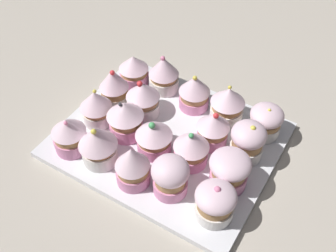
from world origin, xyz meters
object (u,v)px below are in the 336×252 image
object	(u,v)px
cupcake_5	(96,107)
cupcake_14	(134,69)
cupcake_18	(266,121)
cupcake_10	(114,86)
cupcake_7	(154,136)
cupcake_11	(143,98)
cupcake_8	(191,147)
baking_tray	(168,140)
cupcake_16	(194,91)
cupcake_9	(229,170)
cupcake_1	(98,144)
cupcake_0	(69,134)
cupcake_6	(125,118)
cupcake_12	(213,128)
cupcake_3	(170,176)
cupcake_17	(227,104)
cupcake_4	(215,202)
cupcake_13	(248,141)
cupcake_2	(132,165)
cupcake_15	(164,74)

from	to	relation	value
cupcake_5	cupcake_14	distance (cm)	12.43
cupcake_18	cupcake_10	bearing A→B (deg)	-165.52
cupcake_7	cupcake_11	size ratio (longest dim) A/B	0.96
cupcake_8	cupcake_11	bearing A→B (deg)	156.59
baking_tray	cupcake_16	world-z (taller)	cupcake_16
cupcake_9	cupcake_16	world-z (taller)	cupcake_16
cupcake_1	cupcake_5	distance (cm)	9.13
cupcake_0	cupcake_7	bearing A→B (deg)	29.27
cupcake_6	cupcake_14	bearing A→B (deg)	118.61
cupcake_7	cupcake_18	world-z (taller)	cupcake_7
cupcake_0	cupcake_16	world-z (taller)	cupcake_16
cupcake_9	cupcake_12	distance (cm)	8.85
cupcake_11	cupcake_14	distance (cm)	8.85
cupcake_3	cupcake_17	xyz separation A→B (cm)	(0.71, 18.66, 0.08)
baking_tray	cupcake_0	bearing A→B (deg)	-140.86
cupcake_4	cupcake_13	world-z (taller)	cupcake_13
cupcake_6	cupcake_8	xyz separation A→B (cm)	(12.78, 0.30, -0.25)
cupcake_9	cupcake_18	distance (cm)	13.15
cupcake_1	cupcake_4	bearing A→B (deg)	1.16
cupcake_16	cupcake_4	bearing A→B (deg)	-53.71
cupcake_7	cupcake_3	bearing A→B (deg)	-40.69
cupcake_10	cupcake_11	bearing A→B (deg)	4.65
cupcake_8	cupcake_13	size ratio (longest dim) A/B	0.94
cupcake_0	cupcake_11	bearing A→B (deg)	67.33
baking_tray	cupcake_2	distance (cm)	11.60
cupcake_11	cupcake_16	xyz separation A→B (cm)	(7.04, 6.28, 0.11)
cupcake_0	cupcake_16	size ratio (longest dim) A/B	0.98
cupcake_15	cupcake_18	xyz separation A→B (cm)	(21.37, -1.06, -0.59)
cupcake_1	cupcake_14	world-z (taller)	cupcake_1
cupcake_11	cupcake_12	size ratio (longest dim) A/B	1.02
cupcake_0	cupcake_1	bearing A→B (deg)	4.85
cupcake_2	cupcake_17	world-z (taller)	cupcake_2
cupcake_10	cupcake_7	bearing A→B (deg)	-26.12
cupcake_11	cupcake_13	xyz separation A→B (cm)	(20.45, 0.10, 0.22)
cupcake_3	cupcake_18	distance (cm)	20.53
cupcake_15	cupcake_17	xyz separation A→B (cm)	(14.12, -1.31, -0.03)
cupcake_0	cupcake_4	size ratio (longest dim) A/B	1.10
cupcake_9	cupcake_13	xyz separation A→B (cm)	(0.09, 6.68, 0.27)
cupcake_1	cupcake_7	world-z (taller)	cupcake_1
cupcake_6	cupcake_2	bearing A→B (deg)	-49.00
cupcake_10	cupcake_13	bearing A→B (deg)	1.28
cupcake_2	cupcake_10	xyz separation A→B (cm)	(-13.29, 13.34, 0.03)
cupcake_5	cupcake_16	distance (cm)	17.97
cupcake_17	cupcake_8	bearing A→B (deg)	-93.59
cupcake_2	cupcake_4	size ratio (longest dim) A/B	1.18
cupcake_6	cupcake_13	xyz separation A→B (cm)	(20.10, 6.09, 0.00)
cupcake_16	cupcake_15	bearing A→B (deg)	169.69
cupcake_0	cupcake_13	world-z (taller)	cupcake_13
cupcake_13	cupcake_15	xyz separation A→B (cm)	(-20.68, 7.50, -0.01)
cupcake_6	cupcake_11	world-z (taller)	same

